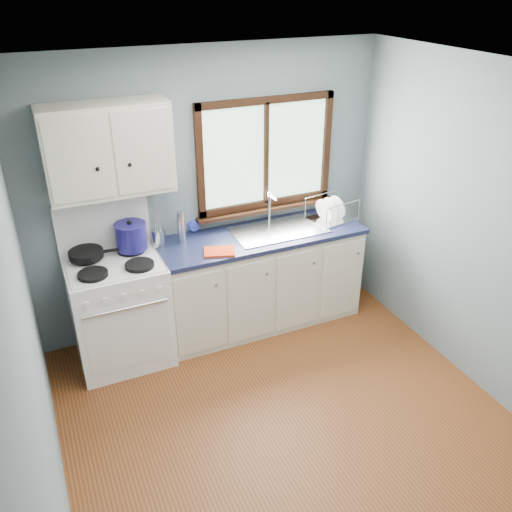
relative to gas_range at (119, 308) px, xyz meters
name	(u,v)px	position (x,y,z in m)	size (l,w,h in m)	color
floor	(300,439)	(0.95, -1.47, -0.50)	(3.20, 3.60, 0.02)	brown
ceiling	(319,80)	(0.95, -1.47, 2.02)	(3.20, 3.60, 0.02)	white
wall_back	(209,193)	(0.95, 0.34, 0.76)	(3.20, 0.02, 2.50)	slate
wall_left	(30,360)	(-0.66, -1.47, 0.76)	(0.02, 3.60, 2.50)	slate
wall_right	(503,244)	(2.56, -1.47, 0.76)	(0.02, 3.60, 2.50)	slate
gas_range	(119,308)	(0.00, 0.00, 0.00)	(0.76, 0.69, 1.36)	white
base_cabinets	(260,283)	(1.31, 0.02, -0.08)	(1.85, 0.60, 0.88)	beige
countertop	(260,236)	(1.31, 0.02, 0.41)	(1.89, 0.64, 0.04)	#131834
sink	(278,236)	(1.49, 0.02, 0.37)	(0.84, 0.46, 0.44)	silver
window	(266,162)	(1.48, 0.30, 0.98)	(1.36, 0.10, 1.03)	#9EC6A8
upper_cabinets	(108,150)	(0.10, 0.15, 1.31)	(0.95, 0.35, 0.70)	beige
skillet	(86,254)	(-0.18, 0.13, 0.49)	(0.43, 0.31, 0.05)	black
stockpot	(131,236)	(0.19, 0.12, 0.58)	(0.32, 0.32, 0.25)	navy
utensil_crock	(158,237)	(0.42, 0.16, 0.50)	(0.15, 0.15, 0.37)	silver
thermos	(181,227)	(0.62, 0.15, 0.57)	(0.07, 0.07, 0.28)	silver
soap_bottle	(195,218)	(0.79, 0.28, 0.57)	(0.11, 0.11, 0.28)	#2F3EC4
dish_towel	(219,252)	(0.85, -0.17, 0.44)	(0.25, 0.18, 0.02)	red
dish_rack	(331,214)	(2.04, 0.04, 0.48)	(0.47, 0.39, 0.22)	silver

